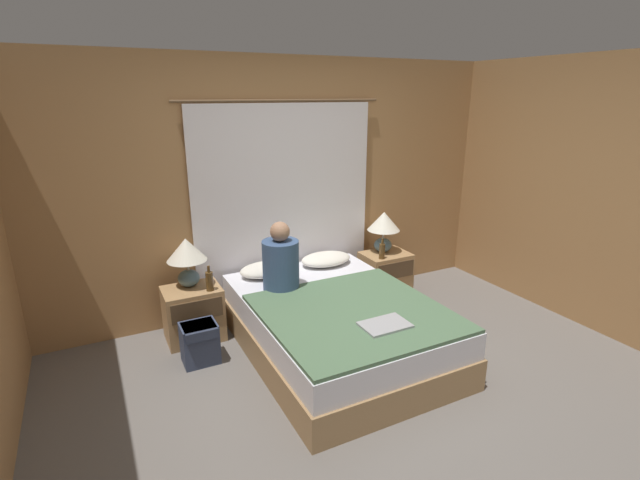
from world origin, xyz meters
The scene contains 17 objects.
ground_plane centered at (0.00, 0.00, 0.00)m, with size 16.00×16.00×0.00m, color #66605B.
wall_back centered at (0.00, 1.87, 1.25)m, with size 4.86×0.06×2.50m.
wall_right centered at (2.40, 0.00, 1.25)m, with size 0.06×3.80×2.50m.
curtain_panel centered at (0.00, 1.81, 1.05)m, with size 2.07×0.02×2.10m.
bed centered at (0.00, 0.74, 0.24)m, with size 1.45×2.03×0.48m.
nightstand_left centered at (-1.05, 1.52, 0.25)m, with size 0.50×0.39×0.49m.
nightstand_right centered at (1.05, 1.52, 0.25)m, with size 0.50×0.39×0.49m.
lamp_left centered at (-1.05, 1.59, 0.79)m, with size 0.35×0.35×0.45m.
lamp_right centered at (1.05, 1.59, 0.79)m, with size 0.35×0.35×0.45m.
pillow_left centered at (-0.32, 1.54, 0.54)m, with size 0.53×0.35×0.12m.
pillow_right centered at (0.32, 1.54, 0.54)m, with size 0.53×0.35×0.12m.
blanket_on_bed centered at (0.00, 0.45, 0.50)m, with size 1.39×1.39×0.03m.
person_left_in_bed centered at (-0.32, 1.18, 0.74)m, with size 0.32×0.32×0.62m.
beer_bottle_on_left_stand centered at (-0.90, 1.41, 0.58)m, with size 0.07×0.07×0.23m.
beer_bottle_on_right_stand centered at (0.91, 1.41, 0.58)m, with size 0.06×0.06×0.22m.
laptop_on_bed centered at (0.08, 0.14, 0.52)m, with size 0.36×0.24×0.02m.
backpack_on_floor centered at (-1.09, 1.10, 0.20)m, with size 0.29×0.26×0.35m.
Camera 1 is at (-1.74, -2.38, 2.15)m, focal length 26.00 mm.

